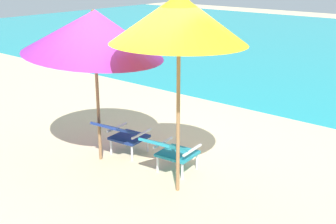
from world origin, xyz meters
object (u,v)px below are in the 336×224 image
lounge_chair_left (122,133)px  beach_umbrella_right (179,19)px  lounge_chair_right (171,150)px  beach_umbrella_left (94,32)px

lounge_chair_left → beach_umbrella_right: bearing=-12.6°
lounge_chair_right → lounge_chair_left: bearing=179.7°
lounge_chair_left → beach_umbrella_right: size_ratio=0.34×
lounge_chair_left → lounge_chair_right: same height
beach_umbrella_left → lounge_chair_right: bearing=13.3°
lounge_chair_left → beach_umbrella_right: beach_umbrella_right is taller
lounge_chair_left → beach_umbrella_left: beach_umbrella_left is taller
lounge_chair_left → beach_umbrella_left: size_ratio=0.33×
lounge_chair_right → beach_umbrella_right: beach_umbrella_right is taller
lounge_chair_left → beach_umbrella_right: 2.42m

